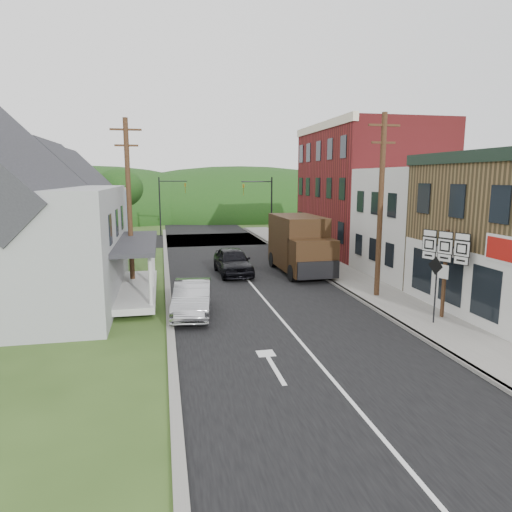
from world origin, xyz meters
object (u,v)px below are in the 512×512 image
silver_sedan (192,299)px  delivery_van (300,245)px  warning_sign (436,281)px  route_sign_cluster (445,261)px  dark_sedan (233,261)px

silver_sedan → delivery_van: bearing=53.4°
delivery_van → silver_sedan: bearing=-134.7°
silver_sedan → warning_sign: warning_sign is taller
silver_sedan → route_sign_cluster: route_sign_cluster is taller
dark_sedan → route_sign_cluster: size_ratio=1.31×
dark_sedan → delivery_van: 4.35m
route_sign_cluster → warning_sign: 1.18m
delivery_van → warning_sign: (2.22, -11.09, 0.08)m
delivery_van → route_sign_cluster: 10.92m
silver_sedan → dark_sedan: size_ratio=0.92×
route_sign_cluster → warning_sign: route_sign_cluster is taller
warning_sign → silver_sedan: bearing=148.1°
silver_sedan → dark_sedan: dark_sedan is taller
dark_sedan → warning_sign: (6.43, -11.55, 1.07)m
delivery_van → warning_sign: size_ratio=2.36×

